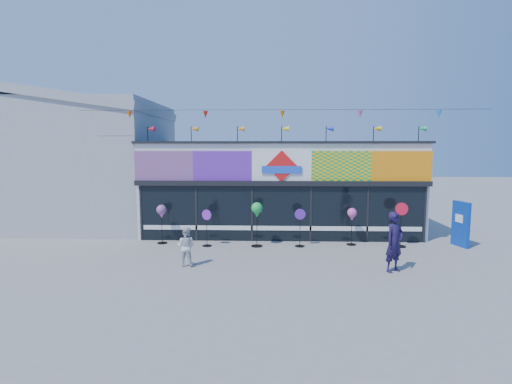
{
  "coord_description": "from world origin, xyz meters",
  "views": [
    {
      "loc": [
        -0.49,
        -12.74,
        3.85
      ],
      "look_at": [
        -0.99,
        2.0,
        2.2
      ],
      "focal_mm": 28.0,
      "sensor_mm": 36.0,
      "label": 1
    }
  ],
  "objects_px": {
    "spinner_0": "(162,213)",
    "adult_man": "(394,242)",
    "spinner_1": "(207,227)",
    "spinner_3": "(300,227)",
    "spinner_2": "(257,211)",
    "spinner_4": "(352,215)",
    "spinner_5": "(401,224)",
    "child": "(186,246)",
    "blue_sign": "(461,224)"
  },
  "relations": [
    {
      "from": "spinner_2",
      "to": "adult_man",
      "type": "bearing_deg",
      "value": -34.7
    },
    {
      "from": "spinner_5",
      "to": "blue_sign",
      "type": "bearing_deg",
      "value": 4.1
    },
    {
      "from": "blue_sign",
      "to": "spinner_3",
      "type": "xyz_separation_m",
      "value": [
        -6.25,
        -0.25,
        -0.1
      ]
    },
    {
      "from": "spinner_3",
      "to": "spinner_4",
      "type": "xyz_separation_m",
      "value": [
        2.06,
        0.34,
        0.4
      ]
    },
    {
      "from": "spinner_3",
      "to": "spinner_5",
      "type": "height_order",
      "value": "spinner_5"
    },
    {
      "from": "spinner_2",
      "to": "spinner_4",
      "type": "distance_m",
      "value": 3.76
    },
    {
      "from": "spinner_2",
      "to": "spinner_4",
      "type": "bearing_deg",
      "value": 5.81
    },
    {
      "from": "spinner_4",
      "to": "spinner_2",
      "type": "bearing_deg",
      "value": -174.19
    },
    {
      "from": "spinner_2",
      "to": "child",
      "type": "distance_m",
      "value": 3.52
    },
    {
      "from": "spinner_4",
      "to": "child",
      "type": "distance_m",
      "value": 6.7
    },
    {
      "from": "spinner_1",
      "to": "spinner_0",
      "type": "bearing_deg",
      "value": 168.33
    },
    {
      "from": "spinner_2",
      "to": "spinner_4",
      "type": "relative_size",
      "value": 1.18
    },
    {
      "from": "spinner_0",
      "to": "spinner_5",
      "type": "height_order",
      "value": "spinner_5"
    },
    {
      "from": "spinner_1",
      "to": "spinner_4",
      "type": "relative_size",
      "value": 0.98
    },
    {
      "from": "spinner_1",
      "to": "spinner_3",
      "type": "height_order",
      "value": "spinner_3"
    },
    {
      "from": "spinner_0",
      "to": "spinner_3",
      "type": "distance_m",
      "value": 5.53
    },
    {
      "from": "spinner_2",
      "to": "spinner_5",
      "type": "height_order",
      "value": "spinner_2"
    },
    {
      "from": "spinner_2",
      "to": "child",
      "type": "height_order",
      "value": "spinner_2"
    },
    {
      "from": "spinner_0",
      "to": "spinner_1",
      "type": "xyz_separation_m",
      "value": [
        1.87,
        -0.39,
        -0.49
      ]
    },
    {
      "from": "spinner_0",
      "to": "adult_man",
      "type": "height_order",
      "value": "adult_man"
    },
    {
      "from": "spinner_3",
      "to": "spinner_4",
      "type": "distance_m",
      "value": 2.13
    },
    {
      "from": "adult_man",
      "to": "spinner_5",
      "type": "bearing_deg",
      "value": 34.58
    },
    {
      "from": "spinner_0",
      "to": "child",
      "type": "bearing_deg",
      "value": -61.92
    },
    {
      "from": "blue_sign",
      "to": "spinner_2",
      "type": "relative_size",
      "value": 1.02
    },
    {
      "from": "spinner_1",
      "to": "adult_man",
      "type": "xyz_separation_m",
      "value": [
        6.31,
        -3.0,
        0.18
      ]
    },
    {
      "from": "spinner_1",
      "to": "spinner_5",
      "type": "bearing_deg",
      "value": 0.99
    },
    {
      "from": "blue_sign",
      "to": "spinner_3",
      "type": "bearing_deg",
      "value": 168.24
    },
    {
      "from": "blue_sign",
      "to": "spinner_1",
      "type": "height_order",
      "value": "blue_sign"
    },
    {
      "from": "spinner_1",
      "to": "spinner_3",
      "type": "distance_m",
      "value": 3.63
    },
    {
      "from": "blue_sign",
      "to": "child",
      "type": "height_order",
      "value": "blue_sign"
    },
    {
      "from": "spinner_0",
      "to": "child",
      "type": "xyz_separation_m",
      "value": [
        1.6,
        -3.0,
        -0.61
      ]
    },
    {
      "from": "spinner_1",
      "to": "spinner_4",
      "type": "xyz_separation_m",
      "value": [
        5.69,
        0.39,
        0.42
      ]
    },
    {
      "from": "spinner_4",
      "to": "child",
      "type": "bearing_deg",
      "value": -153.25
    },
    {
      "from": "spinner_0",
      "to": "spinner_3",
      "type": "xyz_separation_m",
      "value": [
        5.5,
        -0.34,
        -0.47
      ]
    },
    {
      "from": "spinner_2",
      "to": "spinner_3",
      "type": "xyz_separation_m",
      "value": [
        1.67,
        0.04,
        -0.61
      ]
    },
    {
      "from": "blue_sign",
      "to": "spinner_4",
      "type": "distance_m",
      "value": 4.2
    },
    {
      "from": "spinner_0",
      "to": "spinner_3",
      "type": "bearing_deg",
      "value": -3.49
    },
    {
      "from": "spinner_2",
      "to": "adult_man",
      "type": "distance_m",
      "value": 5.32
    },
    {
      "from": "adult_man",
      "to": "spinner_3",
      "type": "bearing_deg",
      "value": 97.12
    },
    {
      "from": "spinner_2",
      "to": "adult_man",
      "type": "height_order",
      "value": "adult_man"
    },
    {
      "from": "spinner_3",
      "to": "spinner_5",
      "type": "xyz_separation_m",
      "value": [
        3.9,
        0.08,
        0.13
      ]
    },
    {
      "from": "blue_sign",
      "to": "spinner_2",
      "type": "height_order",
      "value": "blue_sign"
    },
    {
      "from": "spinner_2",
      "to": "spinner_5",
      "type": "bearing_deg",
      "value": 1.22
    },
    {
      "from": "spinner_1",
      "to": "child",
      "type": "bearing_deg",
      "value": -95.93
    },
    {
      "from": "spinner_4",
      "to": "adult_man",
      "type": "bearing_deg",
      "value": -79.68
    },
    {
      "from": "blue_sign",
      "to": "child",
      "type": "relative_size",
      "value": 1.37
    },
    {
      "from": "blue_sign",
      "to": "spinner_0",
      "type": "xyz_separation_m",
      "value": [
        -11.75,
        0.09,
        0.37
      ]
    },
    {
      "from": "spinner_2",
      "to": "spinner_3",
      "type": "relative_size",
      "value": 1.17
    },
    {
      "from": "spinner_2",
      "to": "child",
      "type": "relative_size",
      "value": 1.35
    },
    {
      "from": "child",
      "to": "spinner_2",
      "type": "bearing_deg",
      "value": -119.33
    }
  ]
}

